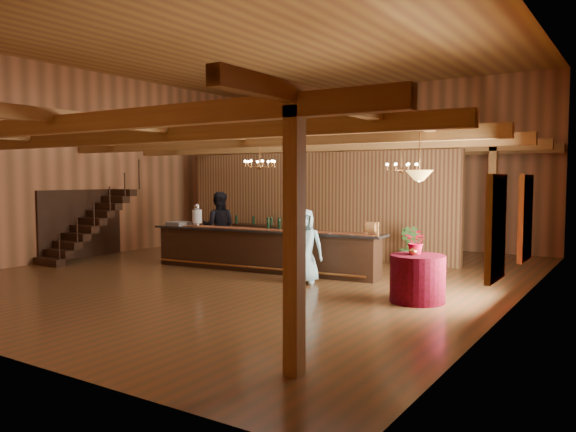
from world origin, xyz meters
The scene contains 30 objects.
floor centered at (0.00, 0.00, 0.00)m, with size 14.00×14.00×0.00m, color brown.
ceiling centered at (0.00, 0.00, 5.50)m, with size 14.00×14.00×0.00m, color #AD7C38.
wall_back centered at (0.00, 7.00, 2.75)m, with size 12.00×0.10×5.50m, color #B26C44.
wall_left centered at (-6.00, 0.00, 2.75)m, with size 0.10×14.00×5.50m, color #B26C44.
wall_right centered at (6.00, 0.00, 2.75)m, with size 0.10×14.00×5.50m, color #B26C44.
beam_grid centered at (0.00, 0.51, 3.24)m, with size 11.90×13.90×0.39m.
support_posts centered at (0.00, -0.50, 1.60)m, with size 9.20×10.20×3.20m.
partition_wall centered at (-0.50, 3.50, 1.55)m, with size 9.00×0.18×3.10m, color brown.
window_right_front centered at (5.95, -1.60, 1.55)m, with size 0.12×1.05×1.75m, color white.
window_right_back centered at (5.95, 1.00, 1.55)m, with size 0.12×1.05×1.75m, color white.
staircase centered at (-5.45, -0.74, 1.00)m, with size 1.00×2.80×2.00m.
backroom_boxes centered at (-0.29, 5.50, 0.53)m, with size 4.10×0.60×1.10m.
tasting_bar centered at (-0.11, 0.38, 0.54)m, with size 6.38×1.38×1.07m.
beverage_dispenser centered at (-2.18, 0.24, 1.34)m, with size 0.26×0.26×0.60m.
glass_rack_tray centered at (-2.72, 0.09, 1.10)m, with size 0.50×0.50×0.10m, color gray.
raffle_drum centered at (2.76, 0.59, 1.23)m, with size 0.34×0.24×0.30m.
bar_bottle_0 centered at (-0.04, 0.50, 1.20)m, with size 0.07×0.07×0.30m, color black.
bar_bottle_1 centered at (0.28, 0.53, 1.20)m, with size 0.07×0.07×0.30m, color black.
bar_bottle_2 centered at (0.61, 0.56, 1.20)m, with size 0.07×0.07×0.30m, color black.
backbar_shelf centered at (-1.65, 3.01, 0.44)m, with size 3.12×0.49×0.88m, color black.
round_table centered at (4.38, -0.90, 0.45)m, with size 1.04×1.04×0.90m, color maroon.
chandelier_left centered at (-0.50, 0.80, 2.72)m, with size 0.80×0.80×0.63m.
chandelier_right centered at (2.91, 1.98, 2.62)m, with size 0.80×0.80×0.73m.
pendant_lamp centered at (4.38, -0.90, 2.40)m, with size 0.52×0.52×0.90m.
bartender centered at (0.45, 1.05, 0.91)m, with size 0.67×0.44×1.83m, color white.
staff_second centered at (-2.20, 1.16, 0.98)m, with size 0.95×0.74×1.95m, color black.
guest centered at (1.61, -0.46, 0.83)m, with size 0.82×0.53×1.67m, color #ADE3EE.
floor_plant centered at (2.88, 2.75, 0.56)m, with size 0.61×0.49×1.12m, color #336125.
table_flowers centered at (4.33, -0.84, 1.14)m, with size 0.43×0.38×0.48m, color #C2032A.
table_vase centered at (4.31, -0.96, 1.04)m, with size 0.14×0.14×0.27m, color #B7753B.
Camera 1 is at (8.00, -11.09, 2.38)m, focal length 35.00 mm.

